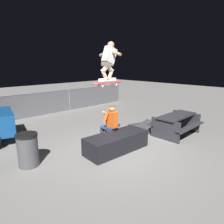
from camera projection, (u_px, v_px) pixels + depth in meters
name	position (u px, v px, depth m)	size (l,w,h in m)	color
ground_plane	(117.00, 152.00, 5.97)	(40.00, 40.00, 0.00)	slate
ledge_box_main	(117.00, 142.00, 5.98)	(2.00, 0.77, 0.52)	black
person_sitting_on_ledge	(110.00, 122.00, 6.26)	(0.59, 0.76, 1.36)	#2D3856
skateboard	(108.00, 84.00, 5.89)	(1.02, 0.22, 0.13)	#B72D2D
skater_airborne	(109.00, 60.00, 5.76)	(0.62, 0.89, 1.12)	white
kicker_ramp	(146.00, 128.00, 7.97)	(1.17, 1.22, 0.34)	#38383D
picnic_table_back	(176.00, 121.00, 7.31)	(1.70, 1.35, 0.75)	#28282D
trash_bin	(28.00, 150.00, 5.05)	(0.53, 0.53, 0.86)	#47474C
fence_back	(35.00, 104.00, 9.77)	(12.05, 0.05, 1.19)	slate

